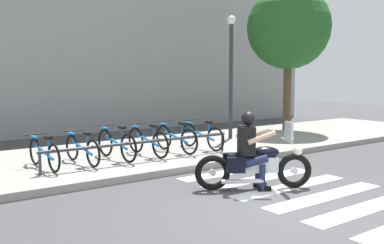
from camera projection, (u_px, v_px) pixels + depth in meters
ground_plane at (288, 206)px, 6.86m from camera, size 48.00×48.00×0.00m
sidewalk at (137, 155)px, 10.93m from camera, size 24.00×4.40×0.15m
crosswalk_stripe_1 at (368, 207)px, 6.78m from camera, size 2.80×0.40×0.01m
crosswalk_stripe_2 at (326, 196)px, 7.42m from camera, size 2.80×0.40×0.01m
crosswalk_stripe_3 at (290, 186)px, 8.07m from camera, size 2.80×0.40×0.01m
crosswalk_stripe_4 at (260, 178)px, 8.71m from camera, size 2.80×0.40×0.01m
crosswalk_stripe_5 at (234, 171)px, 9.35m from camera, size 2.80×0.40×0.01m
motorcycle at (254, 164)px, 7.84m from camera, size 1.96×1.21×1.25m
rider at (251, 145)px, 7.80m from camera, size 0.77×0.72×1.45m
bicycle_0 at (44, 153)px, 8.90m from camera, size 0.48×1.60×0.72m
bicycle_1 at (82, 149)px, 9.38m from camera, size 0.48×1.61×0.73m
bicycle_2 at (116, 144)px, 9.86m from camera, size 0.48×1.70×0.80m
bicycle_3 at (147, 141)px, 10.35m from camera, size 0.48×1.68×0.78m
bicycle_4 at (176, 138)px, 10.83m from camera, size 0.48×1.69×0.79m
bicycle_5 at (202, 136)px, 11.32m from camera, size 0.48×1.69×0.77m
bike_rack at (144, 143)px, 9.65m from camera, size 4.75×0.07×0.49m
street_lamp at (231, 66)px, 13.06m from camera, size 0.28×0.28×3.92m
tree_near_rack at (289, 28)px, 15.01m from camera, size 2.94×2.94×5.27m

